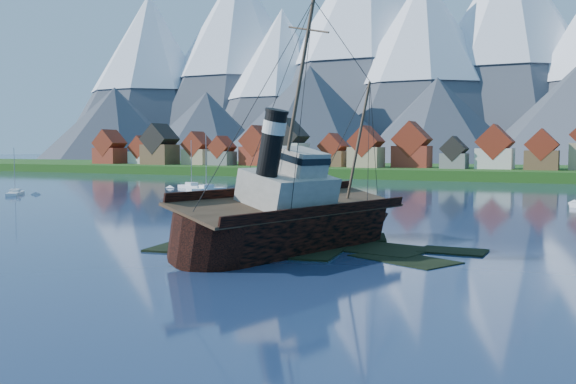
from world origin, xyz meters
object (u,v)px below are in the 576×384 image
at_px(sailboat_b, 206,190).
at_px(sailboat_c, 192,187).
at_px(tugboat_wreck, 296,217).
at_px(sailboat_a, 15,194).

distance_m(sailboat_b, sailboat_c, 12.04).
relative_size(tugboat_wreck, sailboat_c, 2.55).
distance_m(sailboat_a, sailboat_c, 39.03).
height_order(sailboat_a, sailboat_c, sailboat_c).
height_order(tugboat_wreck, sailboat_c, tugboat_wreck).
bearing_deg(tugboat_wreck, sailboat_b, 144.68).
bearing_deg(sailboat_a, sailboat_b, 3.14).
bearing_deg(sailboat_c, sailboat_a, 173.91).
xyz_separation_m(sailboat_a, sailboat_c, (20.56, 33.17, 0.05)).
bearing_deg(sailboat_c, sailboat_b, -104.52).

